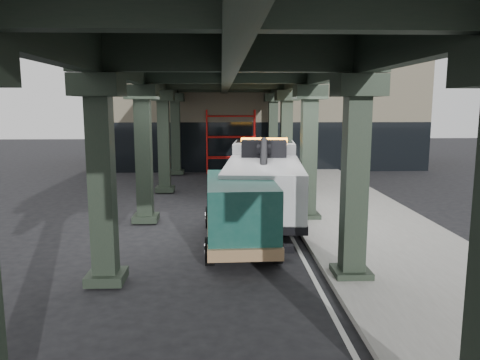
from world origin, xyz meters
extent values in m
plane|color=black|center=(0.00, 0.00, 0.00)|extent=(90.00, 90.00, 0.00)
cube|color=gray|center=(4.50, 2.00, 0.07)|extent=(5.00, 40.00, 0.15)
cube|color=silver|center=(1.70, 2.00, 0.01)|extent=(0.12, 38.00, 0.01)
cube|color=#1F2A21|center=(2.60, -4.00, 2.50)|extent=(0.55, 0.55, 5.00)
cube|color=#1F2A21|center=(2.60, -4.00, 4.75)|extent=(1.10, 1.10, 0.50)
cube|color=#1F2A21|center=(2.60, -4.00, 0.18)|extent=(0.90, 0.90, 0.24)
cube|color=#1F2A21|center=(2.60, 2.00, 2.50)|extent=(0.55, 0.55, 5.00)
cube|color=#1F2A21|center=(2.60, 2.00, 4.75)|extent=(1.10, 1.10, 0.50)
cube|color=#1F2A21|center=(2.60, 2.00, 0.18)|extent=(0.90, 0.90, 0.24)
cube|color=#1F2A21|center=(2.60, 8.00, 2.50)|extent=(0.55, 0.55, 5.00)
cube|color=#1F2A21|center=(2.60, 8.00, 4.75)|extent=(1.10, 1.10, 0.50)
cube|color=#1F2A21|center=(2.60, 8.00, 0.18)|extent=(0.90, 0.90, 0.24)
cube|color=#1F2A21|center=(2.60, 14.00, 2.50)|extent=(0.55, 0.55, 5.00)
cube|color=#1F2A21|center=(2.60, 14.00, 4.75)|extent=(1.10, 1.10, 0.50)
cube|color=#1F2A21|center=(2.60, 14.00, 0.18)|extent=(0.90, 0.90, 0.24)
cube|color=#1F2A21|center=(-3.40, -4.00, 2.50)|extent=(0.55, 0.55, 5.00)
cube|color=#1F2A21|center=(-3.40, -4.00, 4.75)|extent=(1.10, 1.10, 0.50)
cube|color=#1F2A21|center=(-3.40, -4.00, 0.18)|extent=(0.90, 0.90, 0.24)
cube|color=#1F2A21|center=(-3.40, 2.00, 2.50)|extent=(0.55, 0.55, 5.00)
cube|color=#1F2A21|center=(-3.40, 2.00, 4.75)|extent=(1.10, 1.10, 0.50)
cube|color=#1F2A21|center=(-3.40, 2.00, 0.18)|extent=(0.90, 0.90, 0.24)
cube|color=#1F2A21|center=(-3.40, 8.00, 2.50)|extent=(0.55, 0.55, 5.00)
cube|color=#1F2A21|center=(-3.40, 8.00, 4.75)|extent=(1.10, 1.10, 0.50)
cube|color=#1F2A21|center=(-3.40, 8.00, 0.18)|extent=(0.90, 0.90, 0.24)
cube|color=#1F2A21|center=(-3.40, 14.00, 2.50)|extent=(0.55, 0.55, 5.00)
cube|color=#1F2A21|center=(-3.40, 14.00, 4.75)|extent=(1.10, 1.10, 0.50)
cube|color=#1F2A21|center=(-3.40, 14.00, 0.18)|extent=(0.90, 0.90, 0.24)
cube|color=#1F2A21|center=(2.60, 2.00, 5.55)|extent=(0.35, 32.00, 1.10)
cube|color=#1F2A21|center=(-3.40, 2.00, 5.55)|extent=(0.35, 32.00, 1.10)
cube|color=#1F2A21|center=(-0.40, 2.00, 5.55)|extent=(0.35, 32.00, 1.10)
cube|color=#1F2A21|center=(-0.40, 2.00, 6.25)|extent=(7.40, 32.00, 0.30)
cube|color=#C6B793|center=(2.00, 20.00, 4.00)|extent=(22.00, 10.00, 8.00)
cylinder|color=red|center=(-1.50, 14.90, 2.00)|extent=(0.08, 0.08, 4.00)
cylinder|color=red|center=(-1.50, 14.10, 2.00)|extent=(0.08, 0.08, 4.00)
cylinder|color=red|center=(1.50, 14.90, 2.00)|extent=(0.08, 0.08, 4.00)
cylinder|color=red|center=(1.50, 14.10, 2.00)|extent=(0.08, 0.08, 4.00)
cylinder|color=red|center=(0.00, 14.90, 1.00)|extent=(3.00, 0.08, 0.08)
cylinder|color=red|center=(0.00, 14.90, 2.30)|extent=(3.00, 0.08, 0.08)
cylinder|color=red|center=(0.00, 14.90, 3.60)|extent=(3.00, 0.08, 0.08)
cube|color=black|center=(1.00, 2.50, 0.77)|extent=(1.88, 8.34, 0.28)
cube|color=silver|center=(1.27, 5.30, 1.71)|extent=(2.83, 2.88, 1.99)
cube|color=silver|center=(1.38, 6.45, 1.16)|extent=(2.65, 1.01, 0.99)
cube|color=black|center=(1.29, 5.57, 2.26)|extent=(2.55, 1.66, 0.94)
cube|color=silver|center=(0.88, 1.24, 1.49)|extent=(3.16, 5.74, 1.54)
cube|color=orange|center=(1.25, 5.08, 2.81)|extent=(2.01, 0.50, 0.18)
cube|color=black|center=(1.09, 3.43, 2.59)|extent=(1.82, 0.83, 0.66)
cylinder|color=black|center=(0.90, 1.46, 2.32)|extent=(0.63, 3.87, 1.48)
cube|color=black|center=(0.61, -1.56, 0.39)|extent=(0.48, 1.57, 0.20)
cube|color=black|center=(0.54, -2.33, 0.33)|extent=(1.78, 0.44, 0.20)
cylinder|color=black|center=(0.09, 5.74, 0.61)|extent=(0.50, 1.24, 1.21)
cylinder|color=silver|center=(0.09, 5.74, 0.61)|extent=(0.49, 0.70, 0.67)
cylinder|color=black|center=(2.51, 5.51, 0.61)|extent=(0.50, 1.24, 1.21)
cylinder|color=silver|center=(2.51, 5.51, 0.61)|extent=(0.49, 0.70, 0.67)
cylinder|color=black|center=(-0.25, 2.12, 0.61)|extent=(0.50, 1.24, 1.21)
cylinder|color=silver|center=(-0.25, 2.12, 0.61)|extent=(0.49, 0.70, 0.67)
cylinder|color=black|center=(2.16, 1.89, 0.61)|extent=(0.50, 1.24, 1.21)
cylinder|color=silver|center=(2.16, 1.89, 0.61)|extent=(0.49, 0.70, 0.67)
cylinder|color=black|center=(-0.39, 0.69, 0.61)|extent=(0.50, 1.24, 1.21)
cylinder|color=silver|center=(-0.39, 0.69, 0.61)|extent=(0.49, 0.70, 0.67)
cylinder|color=black|center=(2.02, 0.46, 0.61)|extent=(0.50, 1.24, 1.21)
cylinder|color=silver|center=(2.02, 0.46, 0.61)|extent=(0.49, 0.70, 0.67)
cube|color=#113F37|center=(-0.11, 1.19, 0.87)|extent=(1.91, 1.06, 0.83)
cube|color=#113F37|center=(-0.04, -1.33, 1.24)|extent=(2.04, 4.19, 1.79)
cube|color=olive|center=(-0.05, -0.97, 0.51)|extent=(2.11, 5.20, 0.32)
cube|color=black|center=(-0.10, 0.83, 1.61)|extent=(1.80, 0.44, 0.77)
cube|color=black|center=(-0.05, -1.06, 1.70)|extent=(2.05, 3.36, 0.51)
cube|color=silver|center=(-0.13, 1.68, 0.51)|extent=(1.84, 0.16, 0.28)
cylinder|color=black|center=(-1.03, 1.12, 0.39)|extent=(0.28, 0.78, 0.77)
cylinder|color=silver|center=(-1.03, 1.12, 0.39)|extent=(0.31, 0.43, 0.42)
cylinder|color=black|center=(0.81, 1.17, 0.39)|extent=(0.28, 0.78, 0.77)
cylinder|color=silver|center=(0.81, 1.17, 0.39)|extent=(0.31, 0.43, 0.42)
cylinder|color=black|center=(-0.93, -2.74, 0.39)|extent=(0.28, 0.78, 0.77)
cylinder|color=silver|center=(-0.93, -2.74, 0.39)|extent=(0.31, 0.43, 0.42)
cylinder|color=black|center=(0.91, -2.69, 0.39)|extent=(0.28, 0.78, 0.77)
cylinder|color=silver|center=(0.91, -2.69, 0.39)|extent=(0.31, 0.43, 0.42)
camera|label=1|loc=(-0.59, -14.94, 4.31)|focal=35.00mm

